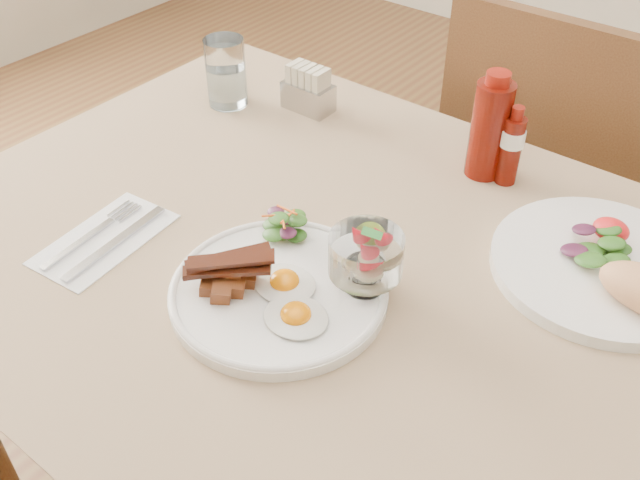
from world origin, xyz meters
TOP-DOWN VIEW (x-y plane):
  - table at (0.00, 0.00)m, footprint 1.33×0.88m
  - chair_far at (0.00, 0.66)m, footprint 0.42×0.42m
  - main_plate at (-0.08, -0.10)m, footprint 0.28×0.28m
  - fried_eggs at (-0.05, -0.11)m, footprint 0.13×0.11m
  - bacon_potato_pile at (-0.12, -0.14)m, footprint 0.10×0.10m
  - side_salad at (-0.14, -0.02)m, footprint 0.08×0.08m
  - fruit_cup at (0.01, -0.03)m, footprint 0.09×0.09m
  - second_plate at (0.25, 0.19)m, footprint 0.30×0.29m
  - ketchup_bottle at (-0.01, 0.31)m, footprint 0.06×0.06m
  - hot_sauce_bottle at (0.03, 0.31)m, footprint 0.04×0.04m
  - sugar_caddy at (-0.35, 0.30)m, footprint 0.09×0.05m
  - water_glass at (-0.48, 0.23)m, footprint 0.07×0.07m
  - napkin_cutlery at (-0.34, -0.17)m, footprint 0.13×0.21m

SIDE VIEW (x-z plane):
  - chair_far at x=0.00m, z-range 0.06..0.99m
  - table at x=0.00m, z-range 0.29..1.04m
  - napkin_cutlery at x=-0.34m, z-range 0.75..0.76m
  - main_plate at x=-0.08m, z-range 0.75..0.77m
  - second_plate at x=0.25m, z-range 0.73..0.81m
  - fried_eggs at x=-0.05m, z-range 0.76..0.79m
  - side_salad at x=-0.14m, z-range 0.77..0.80m
  - sugar_caddy at x=-0.35m, z-range 0.75..0.83m
  - bacon_potato_pile at x=-0.12m, z-range 0.77..0.82m
  - water_glass at x=-0.48m, z-range 0.74..0.87m
  - hot_sauce_bottle at x=0.03m, z-range 0.75..0.88m
  - fruit_cup at x=0.01m, z-range 0.77..0.87m
  - ketchup_bottle at x=-0.01m, z-range 0.75..0.92m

